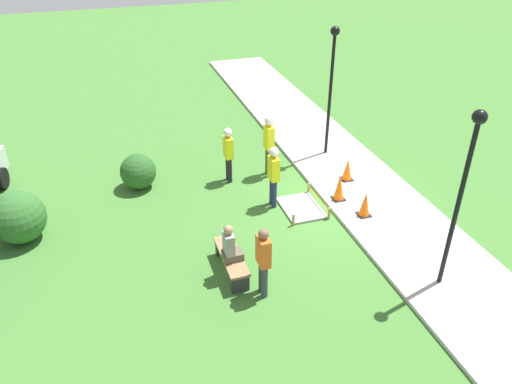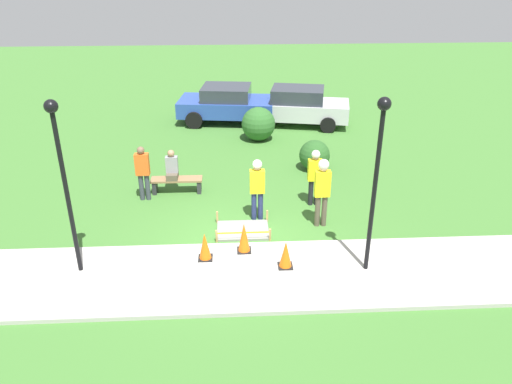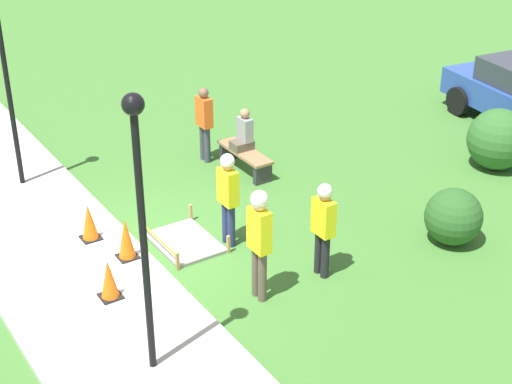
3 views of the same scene
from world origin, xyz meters
The scene contains 18 objects.
ground_plane centered at (0.00, 0.00, 0.00)m, with size 60.00×60.00×0.00m, color #3D702D.
sidewalk centered at (0.00, -1.35, 0.05)m, with size 28.00×2.69×0.10m.
wet_concrete_patch centered at (0.14, 0.73, 0.04)m, with size 1.41×1.05×0.34m.
traffic_cone_near_patch centered at (-0.79, -0.66, 0.44)m, with size 0.34×0.34×0.68m.
traffic_cone_far_patch centered at (0.14, -0.38, 0.47)m, with size 0.34×0.34×0.75m.
traffic_cone_sidewalk_edge centered at (1.07, -1.10, 0.43)m, with size 0.34×0.34×0.67m.
park_bench centered at (-1.79, 3.22, 0.32)m, with size 1.55×0.44×0.46m.
person_seated_on_bench centered at (-1.92, 3.27, 0.81)m, with size 0.36×0.44×0.89m.
worker_supervisor centered at (0.56, 1.40, 1.05)m, with size 0.40×0.25×1.76m.
worker_assistant centered at (2.24, 2.18, 1.00)m, with size 0.40×0.24×1.69m.
worker_trainee centered at (2.23, 0.95, 1.17)m, with size 0.40×0.28×1.92m.
bystander_in_orange_shirt centered at (-2.70, 2.78, 0.94)m, with size 0.40×0.22×1.67m.
lamppost_near centered at (2.91, -1.27, 2.72)m, with size 0.28×0.28×4.02m.
lamppost_far centered at (-3.63, -0.97, 2.70)m, with size 0.28×0.28×3.98m.
parked_car_silver centered at (2.71, 9.67, 0.80)m, with size 4.53×2.60×1.57m.
parked_car_blue centered at (-0.27, 10.19, 0.81)m, with size 4.22×2.60×1.55m.
shrub_rounded_near centered at (2.67, 4.76, 0.51)m, with size 1.03×1.03×1.03m.
shrub_rounded_mid centered at (0.96, 7.79, 0.65)m, with size 1.30×1.30×1.30m.
Camera 2 is at (-0.12, -10.69, 6.68)m, focal length 35.00 mm.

